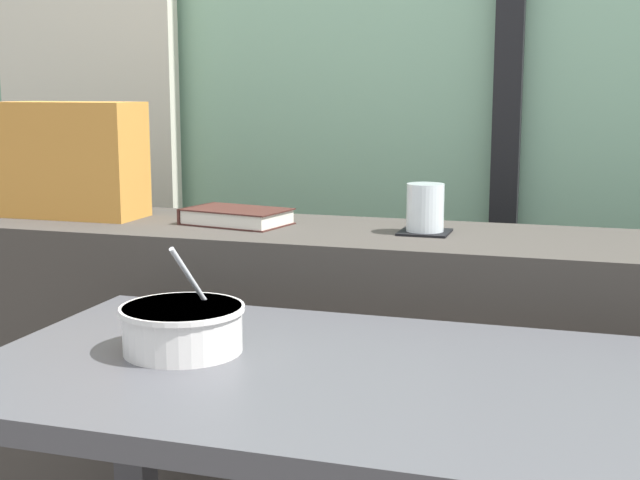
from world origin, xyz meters
TOP-DOWN VIEW (x-y plane):
  - curtain_left_panel at (-1.02, 1.10)m, footprint 0.56×0.06m
  - dark_console_ledge at (0.00, 0.55)m, footprint 2.80×0.39m
  - breakfast_table at (0.07, -0.04)m, footprint 1.02×0.60m
  - coaster_square at (0.09, 0.56)m, footprint 0.10×0.10m
  - juice_glass at (0.09, 0.56)m, footprint 0.08×0.08m
  - closed_book at (-0.32, 0.55)m, footprint 0.24×0.17m
  - throw_pillow at (-0.72, 0.55)m, footprint 0.32×0.14m
  - soup_bowl at (-0.17, -0.03)m, footprint 0.19×0.19m

SIDE VIEW (x-z plane):
  - dark_console_ledge at x=0.00m, z-range 0.00..0.79m
  - breakfast_table at x=0.07m, z-range 0.22..0.91m
  - soup_bowl at x=-0.17m, z-range 0.64..0.81m
  - coaster_square at x=0.09m, z-range 0.79..0.79m
  - closed_book at x=-0.32m, z-range 0.79..0.82m
  - juice_glass at x=0.09m, z-range 0.79..0.89m
  - throw_pillow at x=-0.72m, z-range 0.79..1.05m
  - curtain_left_panel at x=-1.02m, z-range 0.00..2.50m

